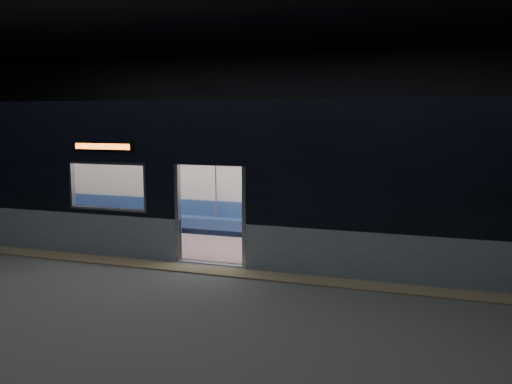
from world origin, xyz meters
The scene contains 7 objects.
station_floor centered at (0.00, 0.00, -0.01)m, with size 24.00×14.00×0.01m, color #47494C.
station_envelope centered at (0.00, 0.00, 3.66)m, with size 24.00×14.00×5.00m.
tactile_strip centered at (0.00, 0.55, 0.01)m, with size 22.80×0.50×0.03m, color #8C7F59.
metro_car centered at (0.00, 2.54, 1.85)m, with size 18.00×3.04×3.35m.
passenger centered at (2.49, 3.55, 0.77)m, with size 0.37×0.64×1.31m.
handbag centered at (2.44, 3.34, 0.66)m, with size 0.25×0.22×0.13m, color black.
transit_map centered at (3.67, 3.85, 1.47)m, with size 0.98×0.03×0.64m, color white.
Camera 1 is at (4.31, -8.96, 3.05)m, focal length 38.00 mm.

